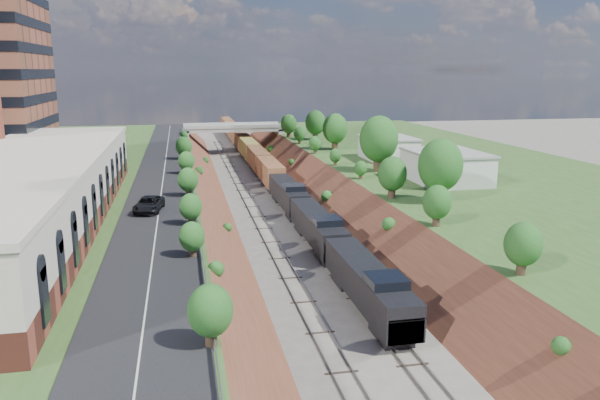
{
  "coord_description": "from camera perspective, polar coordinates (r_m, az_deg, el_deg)",
  "views": [
    {
      "loc": [
        -12.77,
        -23.12,
        20.38
      ],
      "look_at": [
        0.17,
        40.05,
        6.0
      ],
      "focal_mm": 35.0,
      "sensor_mm": 36.0,
      "label": 1
    }
  ],
  "objects": [
    {
      "name": "platform_left",
      "position": [
        87.4,
        -24.68,
        -0.4
      ],
      "size": [
        44.0,
        180.0,
        5.0
      ],
      "primitive_type": "cube",
      "color": "#325523",
      "rests_on": "ground"
    },
    {
      "name": "platform_right",
      "position": [
        96.56,
        16.96,
        1.35
      ],
      "size": [
        44.0,
        180.0,
        5.0
      ],
      "primitive_type": "cube",
      "color": "#325523",
      "rests_on": "ground"
    },
    {
      "name": "embankment_left",
      "position": [
        85.61,
        -10.05,
        -1.4
      ],
      "size": [
        10.0,
        180.0,
        10.0
      ],
      "primitive_type": "cube",
      "rotation": [
        0.0,
        0.79,
        0.0
      ],
      "color": "brown",
      "rests_on": "ground"
    },
    {
      "name": "embankment_right",
      "position": [
        88.83,
        4.27,
        -0.73
      ],
      "size": [
        10.0,
        180.0,
        10.0
      ],
      "primitive_type": "cube",
      "rotation": [
        0.0,
        0.79,
        0.0
      ],
      "color": "brown",
      "rests_on": "ground"
    },
    {
      "name": "rail_left_track",
      "position": [
        86.17,
        -4.47,
        -1.09
      ],
      "size": [
        1.58,
        180.0,
        0.18
      ],
      "primitive_type": "cube",
      "color": "gray",
      "rests_on": "ground"
    },
    {
      "name": "rail_right_track",
      "position": [
        86.93,
        -1.07,
        -0.93
      ],
      "size": [
        1.58,
        180.0,
        0.18
      ],
      "primitive_type": "cube",
      "color": "gray",
      "rests_on": "ground"
    },
    {
      "name": "road",
      "position": [
        84.57,
        -13.23,
        1.79
      ],
      "size": [
        8.0,
        180.0,
        0.1
      ],
      "primitive_type": "cube",
      "color": "black",
      "rests_on": "platform_left"
    },
    {
      "name": "guardrail",
      "position": [
        84.25,
        -10.47,
        2.22
      ],
      "size": [
        0.1,
        171.0,
        0.7
      ],
      "color": "#99999E",
      "rests_on": "platform_left"
    },
    {
      "name": "commercial_building",
      "position": [
        64.1,
        -25.09,
        0.7
      ],
      "size": [
        14.3,
        62.3,
        7.0
      ],
      "color": "brown",
      "rests_on": "platform_left"
    },
    {
      "name": "overpass",
      "position": [
        146.5,
        -6.55,
        6.43
      ],
      "size": [
        24.5,
        8.3,
        7.4
      ],
      "color": "gray",
      "rests_on": "ground"
    },
    {
      "name": "white_building_near",
      "position": [
        84.49,
        14.04,
        3.08
      ],
      "size": [
        9.0,
        12.0,
        4.0
      ],
      "primitive_type": "cube",
      "color": "silver",
      "rests_on": "platform_right"
    },
    {
      "name": "white_building_far",
      "position": [
        104.39,
        8.6,
        4.96
      ],
      "size": [
        8.0,
        10.0,
        3.6
      ],
      "primitive_type": "cube",
      "color": "silver",
      "rests_on": "platform_right"
    },
    {
      "name": "tree_right_large",
      "position": [
        70.65,
        13.53,
        3.27
      ],
      "size": [
        5.25,
        5.25,
        7.61
      ],
      "color": "#473323",
      "rests_on": "platform_right"
    },
    {
      "name": "tree_left_crest",
      "position": [
        45.15,
        -9.86,
        -4.81
      ],
      "size": [
        2.45,
        2.45,
        3.55
      ],
      "color": "#473323",
      "rests_on": "platform_left"
    },
    {
      "name": "freight_train",
      "position": [
        126.85,
        -4.51,
        4.47
      ],
      "size": [
        3.01,
        169.73,
        4.55
      ],
      "color": "black",
      "rests_on": "ground"
    },
    {
      "name": "suv",
      "position": [
        66.53,
        -14.52,
        -0.4
      ],
      "size": [
        3.52,
        6.19,
        1.63
      ],
      "primitive_type": "imported",
      "rotation": [
        0.0,
        0.0,
        -0.15
      ],
      "color": "black",
      "rests_on": "road"
    }
  ]
}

